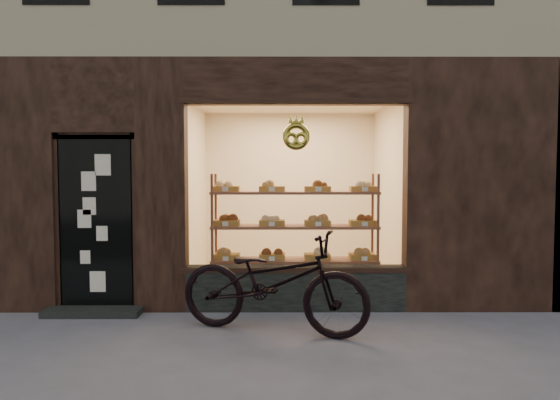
{
  "coord_description": "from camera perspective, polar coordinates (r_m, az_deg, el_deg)",
  "views": [
    {
      "loc": [
        0.24,
        -4.03,
        1.71
      ],
      "look_at": [
        0.25,
        2.0,
        1.38
      ],
      "focal_mm": 32.0,
      "sensor_mm": 36.0,
      "label": 1
    }
  ],
  "objects": [
    {
      "name": "bicycle",
      "position": [
        5.4,
        -0.8,
        -9.33
      ],
      "size": [
        2.21,
        1.32,
        1.1
      ],
      "primitive_type": "imported",
      "rotation": [
        0.0,
        0.0,
        1.27
      ],
      "color": "black",
      "rests_on": "ground"
    },
    {
      "name": "display_shelf",
      "position": [
        6.64,
        1.68,
        -4.25
      ],
      "size": [
        2.2,
        0.45,
        1.7
      ],
      "color": "brown",
      "rests_on": "ground"
    },
    {
      "name": "ground",
      "position": [
        4.39,
        -3.45,
        -19.87
      ],
      "size": [
        90.0,
        90.0,
        0.0
      ],
      "primitive_type": "plane",
      "color": "#57575C"
    }
  ]
}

